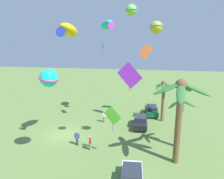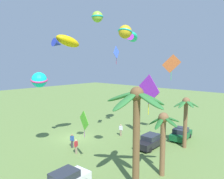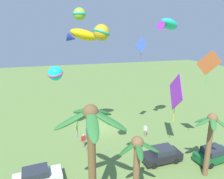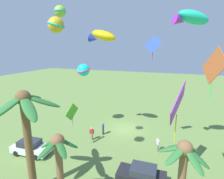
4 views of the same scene
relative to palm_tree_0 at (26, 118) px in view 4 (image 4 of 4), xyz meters
The scene contains 18 objects.
ground_plane 14.45m from the palm_tree_0, 106.37° to the right, with size 120.00×120.00×0.00m, color olive.
palm_tree_0 is the anchor object (origin of this frame).
palm_tree_1 3.69m from the palm_tree_0, 168.03° to the left, with size 2.68×2.84×5.58m.
palm_tree_2 10.46m from the palm_tree_0, behind, with size 2.84×2.64×5.89m.
parked_car_0 7.51m from the palm_tree_0, 43.76° to the right, with size 4.00×1.96×1.51m.
parked_car_1 9.89m from the palm_tree_0, 155.30° to the right, with size 3.93×1.79×1.51m.
spectator_0 13.08m from the palm_tree_0, 134.35° to the right, with size 0.35×0.52×1.59m.
spectator_1 9.91m from the palm_tree_0, 95.19° to the right, with size 0.53×0.33×1.59m.
spectator_2 11.47m from the palm_tree_0, 98.52° to the right, with size 0.32×0.53×1.59m.
kite_diamond_0 12.38m from the palm_tree_0, 130.94° to the right, with size 1.61×0.50×2.31m.
kite_diamond_1 11.22m from the palm_tree_0, 151.98° to the right, with size 0.96×3.62×5.14m.
kite_ball_2 11.61m from the palm_tree_0, 81.88° to the right, with size 2.40×2.40×1.59m.
kite_fish_3 12.29m from the palm_tree_0, 97.44° to the right, with size 3.48×1.57×1.80m.
kite_diamond_4 6.17m from the palm_tree_0, 88.47° to the right, with size 0.48×1.79×2.56m.
kite_ball_5 6.87m from the palm_tree_0, 120.96° to the right, with size 1.41×1.42×1.12m.
kite_ball_6 8.88m from the palm_tree_0, 92.96° to the right, with size 1.27×1.27×0.94m.
kite_diamond_7 12.62m from the palm_tree_0, 164.69° to the right, with size 0.95×2.15×3.24m.
kite_fish_8 15.30m from the palm_tree_0, 141.12° to the right, with size 3.46×2.71×1.65m.
Camera 4 is at (-5.73, 21.30, 10.66)m, focal length 27.99 mm.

